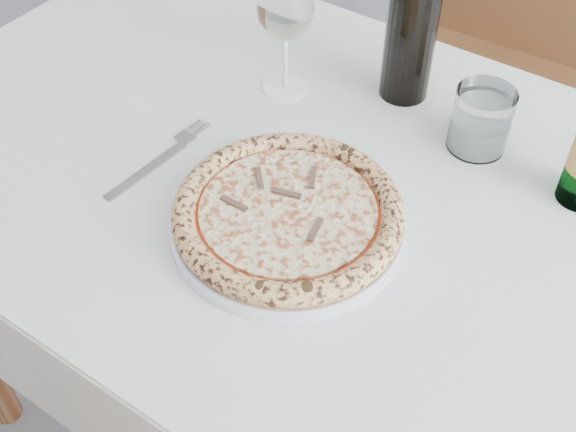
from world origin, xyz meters
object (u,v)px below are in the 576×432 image
object	(u,v)px
pizza	(288,213)
dining_table	(325,229)
wine_bottle	(413,18)
chair_far	(504,40)
plate	(288,222)
wine_glass	(285,11)
tumbler	(480,124)

from	to	relation	value
pizza	dining_table	bearing A→B (deg)	90.00
wine_bottle	pizza	bearing A→B (deg)	-88.63
chair_far	plate	distance (m)	0.96
pizza	wine_bottle	world-z (taller)	wine_bottle
dining_table	wine_glass	size ratio (longest dim) A/B	7.29
chair_far	wine_glass	bearing A→B (deg)	-102.01
plate	pizza	distance (m)	0.02
plate	tumbler	xyz separation A→B (m)	(0.14, 0.28, 0.03)
dining_table	plate	bearing A→B (deg)	-90.00
tumbler	wine_bottle	distance (m)	0.18
dining_table	wine_bottle	bearing A→B (deg)	91.95
tumbler	wine_bottle	world-z (taller)	wine_bottle
plate	tumbler	size ratio (longest dim) A/B	3.25
wine_glass	tumbler	xyz separation A→B (m)	(0.31, 0.03, -0.10)
wine_glass	tumbler	distance (m)	0.32
dining_table	wine_glass	xyz separation A→B (m)	(-0.17, 0.15, 0.23)
pizza	wine_bottle	bearing A→B (deg)	91.37
wine_bottle	plate	bearing A→B (deg)	-88.63
tumbler	pizza	bearing A→B (deg)	-115.92
wine_glass	tumbler	size ratio (longest dim) A/B	2.02
plate	wine_glass	distance (m)	0.33
dining_table	chair_far	bearing A→B (deg)	91.60
dining_table	wine_glass	world-z (taller)	wine_glass
plate	tumbler	distance (m)	0.32
dining_table	tumbler	world-z (taller)	tumbler
chair_far	tumbler	bearing A→B (deg)	-76.05
wine_glass	pizza	bearing A→B (deg)	-55.88
plate	tumbler	bearing A→B (deg)	64.09
chair_far	pizza	size ratio (longest dim) A/B	3.15
wine_glass	chair_far	bearing A→B (deg)	77.99
dining_table	plate	size ratio (longest dim) A/B	4.52
plate	wine_bottle	world-z (taller)	wine_bottle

